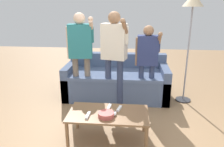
{
  "coord_description": "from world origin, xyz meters",
  "views": [
    {
      "loc": [
        0.25,
        -2.82,
        1.78
      ],
      "look_at": [
        -0.05,
        0.32,
        0.77
      ],
      "focal_mm": 35.8,
      "sensor_mm": 36.0,
      "label": 1
    }
  ],
  "objects": [
    {
      "name": "couch",
      "position": [
        -0.05,
        1.3,
        0.29
      ],
      "size": [
        1.95,
        0.94,
        0.78
      ],
      "color": "#475675",
      "rests_on": "ground"
    },
    {
      "name": "game_remote_nunchuk",
      "position": [
        0.04,
        -0.29,
        0.43
      ],
      "size": [
        0.06,
        0.09,
        0.05
      ],
      "color": "white",
      "rests_on": "coffee_table"
    },
    {
      "name": "floor_lamp",
      "position": [
        1.23,
        1.17,
        1.68
      ],
      "size": [
        0.35,
        0.35,
        1.93
      ],
      "color": "#2D2D33",
      "rests_on": "ground"
    },
    {
      "name": "game_remote_wand_near",
      "position": [
        -0.29,
        -0.35,
        0.42
      ],
      "size": [
        0.05,
        0.16,
        0.03
      ],
      "color": "white",
      "rests_on": "coffee_table"
    },
    {
      "name": "ground_plane",
      "position": [
        0.0,
        0.0,
        0.0
      ],
      "size": [
        12.0,
        12.0,
        0.0
      ],
      "primitive_type": "plane",
      "color": "#93704C"
    },
    {
      "name": "coffee_table",
      "position": [
        -0.05,
        -0.23,
        0.36
      ],
      "size": [
        1.04,
        0.57,
        0.4
      ],
      "color": "brown",
      "rests_on": "ground"
    },
    {
      "name": "player_left",
      "position": [
        -0.66,
        0.95,
        1.02
      ],
      "size": [
        0.5,
        0.32,
        1.62
      ],
      "color": "#756656",
      "rests_on": "ground"
    },
    {
      "name": "player_right",
      "position": [
        0.5,
        0.94,
        0.89
      ],
      "size": [
        0.42,
        0.31,
        1.41
      ],
      "color": "#2D3856",
      "rests_on": "ground"
    },
    {
      "name": "game_remote_wand_far",
      "position": [
        -0.05,
        -0.09,
        0.42
      ],
      "size": [
        0.06,
        0.15,
        0.03
      ],
      "color": "white",
      "rests_on": "coffee_table"
    },
    {
      "name": "snack_bowl",
      "position": [
        -0.06,
        -0.34,
        0.43
      ],
      "size": [
        0.2,
        0.2,
        0.06
      ],
      "primitive_type": "cylinder",
      "color": "#B24C47",
      "rests_on": "coffee_table"
    },
    {
      "name": "player_center",
      "position": [
        -0.06,
        0.84,
        1.03
      ],
      "size": [
        0.47,
        0.44,
        1.64
      ],
      "color": "#2D3856",
      "rests_on": "ground"
    },
    {
      "name": "game_remote_wand_spare",
      "position": [
        0.09,
        -0.13,
        0.42
      ],
      "size": [
        0.07,
        0.15,
        0.03
      ],
      "color": "white",
      "rests_on": "coffee_table"
    }
  ]
}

